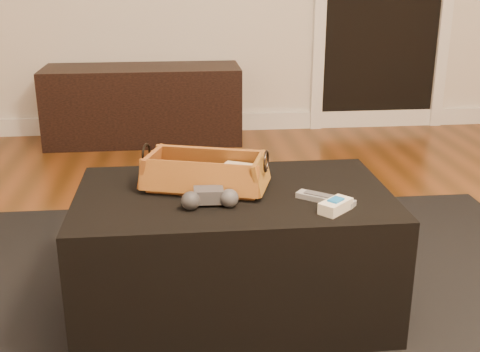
{
  "coord_description": "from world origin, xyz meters",
  "views": [
    {
      "loc": [
        -0.14,
        -1.45,
        1.11
      ],
      "look_at": [
        0.05,
        0.32,
        0.49
      ],
      "focal_mm": 45.0,
      "sensor_mm": 36.0,
      "label": 1
    }
  ],
  "objects": [
    {
      "name": "media_cabinet",
      "position": [
        -0.37,
        2.51,
        0.25
      ],
      "size": [
        1.27,
        0.45,
        0.5
      ],
      "primitive_type": "cube",
      "color": "black",
      "rests_on": "floor"
    },
    {
      "name": "ottoman",
      "position": [
        0.03,
        0.34,
        0.22
      ],
      "size": [
        1.0,
        0.6,
        0.42
      ],
      "primitive_type": "cube",
      "color": "black",
      "rests_on": "area_rug"
    },
    {
      "name": "tv_remote",
      "position": [
        -0.08,
        0.37,
        0.46
      ],
      "size": [
        0.21,
        0.09,
        0.02
      ],
      "primitive_type": "cube",
      "rotation": [
        0.0,
        0.0,
        -0.2
      ],
      "color": "black",
      "rests_on": "wicker_basket"
    },
    {
      "name": "baseboard",
      "position": [
        0.0,
        2.73,
        0.06
      ],
      "size": [
        5.0,
        0.04,
        0.12
      ],
      "primitive_type": "cube",
      "color": "white",
      "rests_on": "floor"
    },
    {
      "name": "game_controller",
      "position": [
        -0.06,
        0.22,
        0.46
      ],
      "size": [
        0.18,
        0.1,
        0.06
      ],
      "color": "#38373A",
      "rests_on": "ottoman"
    },
    {
      "name": "wicker_basket",
      "position": [
        -0.06,
        0.38,
        0.48
      ],
      "size": [
        0.44,
        0.31,
        0.14
      ],
      "color": "#A15724",
      "rests_on": "ottoman"
    },
    {
      "name": "area_rug",
      "position": [
        0.03,
        0.29,
        0.01
      ],
      "size": [
        2.6,
        2.0,
        0.01
      ],
      "primitive_type": "cube",
      "color": "black",
      "rests_on": "floor"
    },
    {
      "name": "cloth_bundle",
      "position": [
        0.05,
        0.38,
        0.48
      ],
      "size": [
        0.13,
        0.12,
        0.06
      ],
      "primitive_type": "cube",
      "rotation": [
        0.0,
        0.0,
        -0.48
      ],
      "color": "tan",
      "rests_on": "wicker_basket"
    },
    {
      "name": "cream_gadget",
      "position": [
        0.31,
        0.15,
        0.45
      ],
      "size": [
        0.12,
        0.11,
        0.04
      ],
      "color": "beige",
      "rests_on": "ottoman"
    },
    {
      "name": "silver_remote",
      "position": [
        0.3,
        0.22,
        0.44
      ],
      "size": [
        0.17,
        0.15,
        0.02
      ],
      "color": "#95989C",
      "rests_on": "ottoman"
    }
  ]
}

